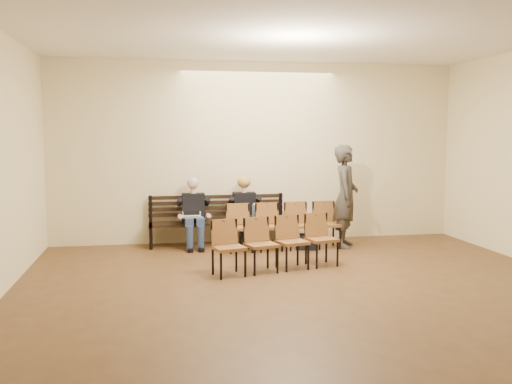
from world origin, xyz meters
The scene contains 11 objects.
ground centered at (0.00, 0.00, 0.00)m, with size 10.00×10.00×0.00m, color brown.
room_walls centered at (0.00, 0.79, 2.54)m, with size 8.02×10.01×3.51m.
bench centered at (-0.83, 4.65, 0.23)m, with size 2.60×0.90×0.45m, color black.
seated_man centered at (-1.30, 4.53, 0.63)m, with size 0.52×0.72×1.25m, color black, non-canonical shape.
seated_woman centered at (-0.33, 4.53, 0.60)m, with size 0.52×0.72×1.21m, color black, non-canonical shape.
laptop centered at (-1.34, 4.38, 0.57)m, with size 0.34×0.27×0.25m, color silver.
water_bottle centered at (-0.19, 4.33, 0.58)m, with size 0.08×0.08×0.25m, color silver.
bag centered at (0.71, 3.96, 0.14)m, with size 0.37×0.26×0.28m, color black.
passerby centered at (1.49, 4.05, 1.10)m, with size 0.80×0.53×2.20m, color #35312B.
chair_row_front centered at (0.30, 4.00, 0.43)m, with size 2.10×0.47×0.86m, color brown.
chair_row_back centered at (-0.16, 2.48, 0.42)m, with size 2.05×0.46×0.84m, color brown.
Camera 1 is at (-2.03, -6.01, 2.14)m, focal length 40.00 mm.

